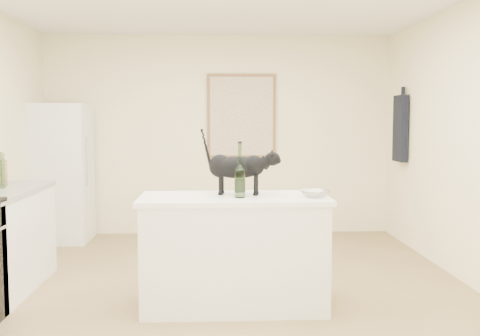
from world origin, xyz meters
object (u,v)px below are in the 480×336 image
at_px(black_cat, 237,170).
at_px(wine_bottle, 240,173).
at_px(glass_bowl, 315,194).
at_px(fridge, 61,173).

xyz_separation_m(black_cat, wine_bottle, (0.01, -0.18, -0.01)).
distance_m(black_cat, glass_bowl, 0.65).
height_order(fridge, black_cat, fridge).
height_order(fridge, glass_bowl, fridge).
bearing_deg(fridge, wine_bottle, -51.53).
relative_size(black_cat, glass_bowl, 2.44).
bearing_deg(fridge, glass_bowl, -44.71).
height_order(black_cat, wine_bottle, black_cat).
distance_m(fridge, glass_bowl, 3.77).
height_order(black_cat, glass_bowl, black_cat).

